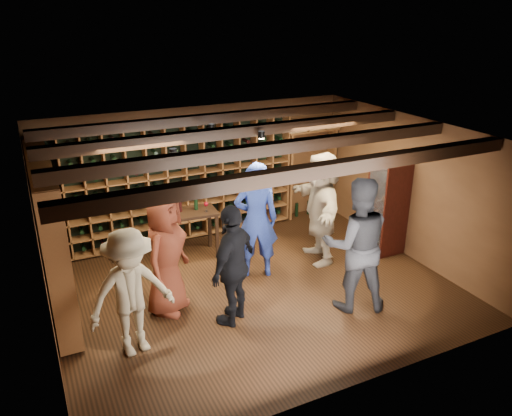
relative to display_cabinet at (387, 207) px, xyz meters
name	(u,v)px	position (x,y,z in m)	size (l,w,h in m)	color
ground	(255,289)	(-2.71, -0.20, -0.86)	(6.00, 6.00, 0.00)	black
room_shell	(253,140)	(-2.71, -0.15, 1.56)	(6.00, 6.00, 6.00)	brown
wine_rack_back	(176,183)	(-3.24, 2.13, 0.29)	(4.65, 0.30, 2.20)	brown
wine_rack_left	(51,236)	(-5.54, 0.62, 0.29)	(0.30, 2.65, 2.20)	brown
crate_shelf	(312,144)	(-0.31, 2.12, 0.71)	(1.20, 0.32, 2.07)	brown
display_cabinet	(387,207)	(0.00, 0.00, 0.00)	(0.55, 0.50, 1.75)	#360F0A
man_blue_shirt	(256,220)	(-2.49, 0.23, 0.13)	(0.72, 0.47, 1.96)	navy
man_grey_suit	(356,245)	(-1.62, -1.26, 0.16)	(0.99, 0.77, 2.03)	black
guest_red_floral	(166,254)	(-4.11, -0.18, 0.07)	(0.90, 0.59, 1.84)	maroon
guest_woman_black	(233,265)	(-3.35, -0.84, 0.03)	(1.04, 0.43, 1.77)	black
guest_khaki	(131,293)	(-4.78, -0.92, 0.01)	(1.11, 0.64, 1.72)	gray
guest_beige	(321,207)	(-1.24, 0.26, 0.12)	(1.82, 0.58, 1.96)	tan
tasting_table	(184,218)	(-3.36, 1.35, -0.09)	(1.19, 0.66, 1.14)	black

